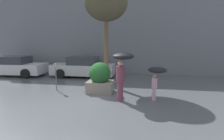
% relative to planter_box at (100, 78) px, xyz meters
% --- Properties ---
extents(ground_plane, '(40.00, 40.00, 0.00)m').
position_rel_planter_box_xyz_m(ground_plane, '(-0.57, -1.40, -0.69)').
color(ground_plane, '#51565B').
extents(building_facade, '(18.00, 0.30, 6.00)m').
position_rel_planter_box_xyz_m(building_facade, '(-0.57, 5.10, 2.31)').
color(building_facade, slate).
rests_on(building_facade, ground).
extents(planter_box, '(1.20, 1.02, 1.42)m').
position_rel_planter_box_xyz_m(planter_box, '(0.00, 0.00, 0.00)').
color(planter_box, gray).
rests_on(planter_box, ground).
extents(person_adult, '(0.82, 0.82, 1.95)m').
position_rel_planter_box_xyz_m(person_adult, '(1.14, -1.12, 0.75)').
color(person_adult, brown).
rests_on(person_adult, ground).
extents(person_child, '(0.73, 0.73, 1.37)m').
position_rel_planter_box_xyz_m(person_child, '(2.50, -0.76, 0.42)').
color(person_child, '#D199B7').
rests_on(person_child, ground).
extents(parked_car_near, '(4.20, 1.93, 1.37)m').
position_rel_planter_box_xyz_m(parked_car_near, '(-1.96, 3.51, -0.06)').
color(parked_car_near, '#B7BCC1').
rests_on(parked_car_near, ground).
extents(parked_car_far, '(4.28, 2.03, 1.37)m').
position_rel_planter_box_xyz_m(parked_car_far, '(-6.87, 3.16, -0.06)').
color(parked_car_far, silver).
rests_on(parked_car_far, ground).
extents(street_tree, '(2.23, 2.23, 5.29)m').
position_rel_planter_box_xyz_m(street_tree, '(0.04, 1.36, 3.60)').
color(street_tree, brown).
rests_on(street_tree, ground).
extents(parking_meter, '(0.14, 0.14, 1.34)m').
position_rel_planter_box_xyz_m(parking_meter, '(-2.19, -0.02, 0.27)').
color(parking_meter, '#595B60').
rests_on(parking_meter, ground).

